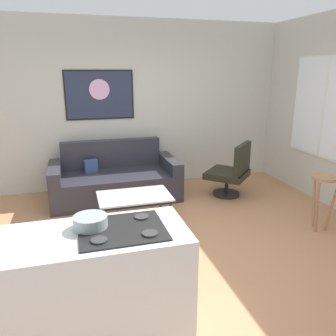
{
  "coord_description": "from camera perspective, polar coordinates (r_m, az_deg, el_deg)",
  "views": [
    {
      "loc": [
        -1.04,
        -3.28,
        1.98
      ],
      "look_at": [
        0.16,
        0.9,
        0.7
      ],
      "focal_mm": 35.63,
      "sensor_mm": 36.0,
      "label": 1
    }
  ],
  "objects": [
    {
      "name": "ground",
      "position": [
        3.98,
        1.41,
        -13.76
      ],
      "size": [
        6.4,
        6.4,
        0.04
      ],
      "primitive_type": "cube",
      "color": "#B57C53"
    },
    {
      "name": "back_wall",
      "position": [
        5.83,
        -5.71,
        10.59
      ],
      "size": [
        6.4,
        0.05,
        2.8
      ],
      "primitive_type": "cube",
      "color": "beige",
      "rests_on": "ground"
    },
    {
      "name": "couch",
      "position": [
        5.39,
        -9.06,
        -2.14
      ],
      "size": [
        1.98,
        0.97,
        0.88
      ],
      "color": "#2A2932",
      "rests_on": "ground"
    },
    {
      "name": "coffee_table",
      "position": [
        4.31,
        -5.78,
        -5.13
      ],
      "size": [
        0.92,
        0.59,
        0.44
      ],
      "color": "silver",
      "rests_on": "ground"
    },
    {
      "name": "armchair",
      "position": [
        5.45,
        10.89,
        -0.58
      ],
      "size": [
        0.87,
        0.87,
        0.88
      ],
      "color": "black",
      "rests_on": "ground"
    },
    {
      "name": "bar_stool",
      "position": [
        4.6,
        24.99,
        -3.46
      ],
      "size": [
        0.35,
        0.34,
        0.72
      ],
      "color": "#A1734D",
      "rests_on": "ground"
    },
    {
      "name": "kitchen_counter",
      "position": [
        2.63,
        -13.4,
        -19.65
      ],
      "size": [
        1.44,
        0.63,
        0.92
      ],
      "color": "silver",
      "rests_on": "ground"
    },
    {
      "name": "mixing_bowl",
      "position": [
        2.45,
        -13.13,
        -9.07
      ],
      "size": [
        0.24,
        0.24,
        0.1
      ],
      "color": "gray",
      "rests_on": "kitchen_counter"
    },
    {
      "name": "wall_painting",
      "position": [
        5.7,
        -11.62,
        12.15
      ],
      "size": [
        1.11,
        0.03,
        0.8
      ],
      "color": "black"
    },
    {
      "name": "window",
      "position": [
        5.56,
        25.18,
        9.29
      ],
      "size": [
        0.03,
        1.4,
        1.5
      ],
      "color": "silver"
    }
  ]
}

